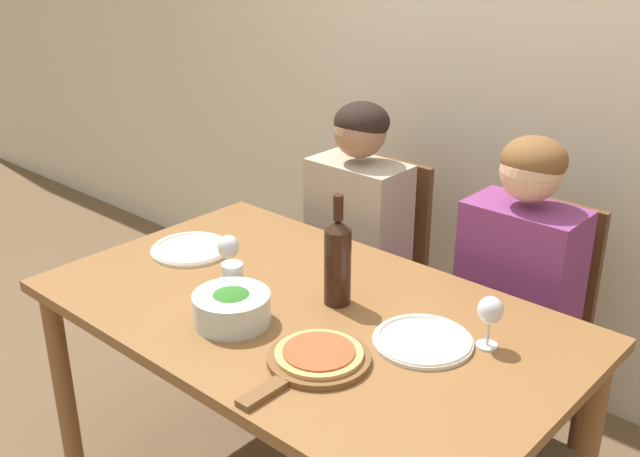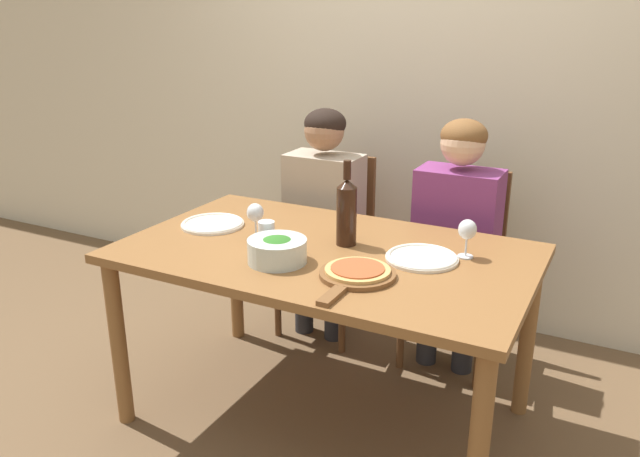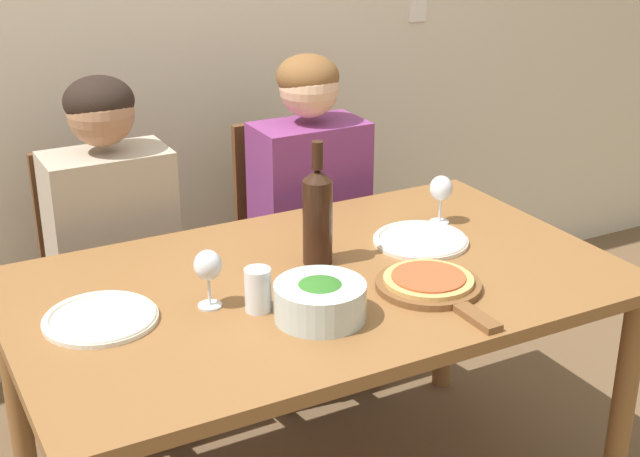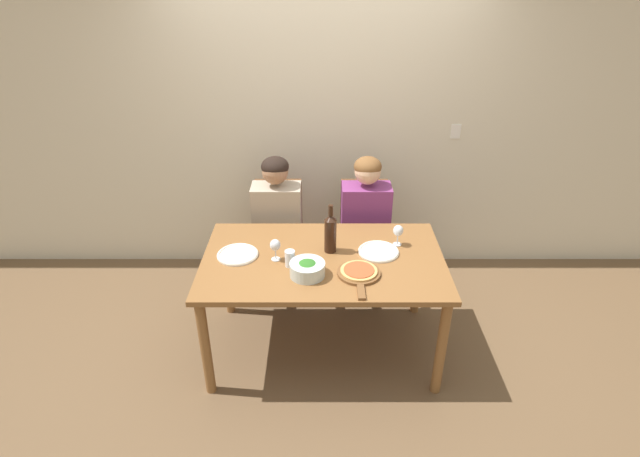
# 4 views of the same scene
# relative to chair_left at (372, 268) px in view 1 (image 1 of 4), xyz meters

# --- Properties ---
(back_wall) EXTENTS (10.00, 0.06, 2.70)m
(back_wall) POSITION_rel_chair_left_xyz_m (0.36, 0.43, 0.85)
(back_wall) COLOR beige
(back_wall) RESTS_ON ground
(dining_table) EXTENTS (1.60, 0.96, 0.77)m
(dining_table) POSITION_rel_chair_left_xyz_m (0.36, -0.79, 0.18)
(dining_table) COLOR brown
(dining_table) RESTS_ON ground
(chair_left) EXTENTS (0.42, 0.42, 0.94)m
(chair_left) POSITION_rel_chair_left_xyz_m (0.00, 0.00, 0.00)
(chair_left) COLOR brown
(chair_left) RESTS_ON ground
(chair_right) EXTENTS (0.42, 0.42, 0.94)m
(chair_right) POSITION_rel_chair_left_xyz_m (0.70, 0.00, 0.00)
(chair_right) COLOR brown
(chair_right) RESTS_ON ground
(person_woman) EXTENTS (0.47, 0.51, 1.21)m
(person_woman) POSITION_rel_chair_left_xyz_m (-0.00, -0.11, 0.23)
(person_woman) COLOR #28282D
(person_woman) RESTS_ON ground
(person_man) EXTENTS (0.47, 0.51, 1.21)m
(person_man) POSITION_rel_chair_left_xyz_m (0.70, -0.11, 0.23)
(person_man) COLOR #28282D
(person_man) RESTS_ON ground
(wine_bottle) EXTENTS (0.08, 0.08, 0.35)m
(wine_bottle) POSITION_rel_chair_left_xyz_m (0.41, -0.70, 0.41)
(wine_bottle) COLOR black
(wine_bottle) RESTS_ON dining_table
(broccoli_bowl) EXTENTS (0.22, 0.22, 0.10)m
(broccoli_bowl) POSITION_rel_chair_left_xyz_m (0.26, -0.99, 0.32)
(broccoli_bowl) COLOR silver
(broccoli_bowl) RESTS_ON dining_table
(dinner_plate_left) EXTENTS (0.28, 0.28, 0.02)m
(dinner_plate_left) POSITION_rel_chair_left_xyz_m (-0.21, -0.76, 0.28)
(dinner_plate_left) COLOR silver
(dinner_plate_left) RESTS_ON dining_table
(dinner_plate_right) EXTENTS (0.28, 0.28, 0.02)m
(dinner_plate_right) POSITION_rel_chair_left_xyz_m (0.73, -0.72, 0.28)
(dinner_plate_right) COLOR silver
(dinner_plate_right) RESTS_ON dining_table
(pizza_on_board) EXTENTS (0.27, 0.41, 0.04)m
(pizza_on_board) POSITION_rel_chair_left_xyz_m (0.58, -0.99, 0.29)
(pizza_on_board) COLOR brown
(pizza_on_board) RESTS_ON dining_table
(wine_glass_left) EXTENTS (0.07, 0.07, 0.15)m
(wine_glass_left) POSITION_rel_chair_left_xyz_m (0.05, -0.81, 0.38)
(wine_glass_left) COLOR silver
(wine_glass_left) RESTS_ON dining_table
(wine_glass_right) EXTENTS (0.07, 0.07, 0.15)m
(wine_glass_right) POSITION_rel_chair_left_xyz_m (0.87, -0.62, 0.38)
(wine_glass_right) COLOR silver
(wine_glass_right) RESTS_ON dining_table
(water_tumbler) EXTENTS (0.07, 0.07, 0.11)m
(water_tumbler) POSITION_rel_chair_left_xyz_m (0.15, -0.88, 0.33)
(water_tumbler) COLOR silver
(water_tumbler) RESTS_ON dining_table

